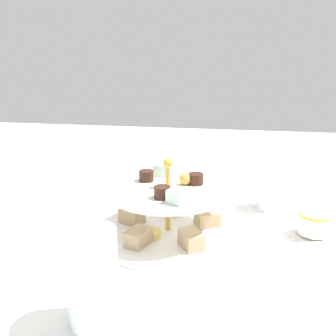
{
  "coord_description": "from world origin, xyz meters",
  "views": [
    {
      "loc": [
        0.65,
        0.12,
        0.34
      ],
      "look_at": [
        0.0,
        0.0,
        0.14
      ],
      "focal_mm": 38.5,
      "sensor_mm": 36.0,
      "label": 1
    }
  ],
  "objects": [
    {
      "name": "butter_knife_right",
      "position": [
        0.2,
        0.26,
        0.0
      ],
      "size": [
        0.15,
        0.1,
        0.0
      ],
      "primitive_type": "cube",
      "rotation": [
        0.0,
        0.0,
        8.85
      ],
      "color": "silver",
      "rests_on": "ground_plane"
    },
    {
      "name": "teacup_with_saucer",
      "position": [
        -0.04,
        0.29,
        0.02
      ],
      "size": [
        0.09,
        0.09,
        0.05
      ],
      "color": "white",
      "rests_on": "ground_plane"
    },
    {
      "name": "tiered_serving_stand",
      "position": [
        0.0,
        -0.0,
        0.04
      ],
      "size": [
        0.29,
        0.29,
        0.16
      ],
      "color": "white",
      "rests_on": "ground_plane"
    },
    {
      "name": "ground_plane",
      "position": [
        0.0,
        0.0,
        0.0
      ],
      "size": [
        2.4,
        2.4,
        0.0
      ],
      "primitive_type": "plane",
      "color": "white"
    },
    {
      "name": "water_glass_tall_right",
      "position": [
        0.27,
        -0.05,
        0.07
      ],
      "size": [
        0.07,
        0.07,
        0.13
      ],
      "primitive_type": "cylinder",
      "color": "silver",
      "rests_on": "ground_plane"
    },
    {
      "name": "butter_knife_left",
      "position": [
        -0.0,
        -0.33,
        0.0
      ],
      "size": [
        0.17,
        0.04,
        0.0
      ],
      "primitive_type": "cube",
      "rotation": [
        0.0,
        0.0,
        6.46
      ],
      "color": "silver",
      "rests_on": "ground_plane"
    },
    {
      "name": "water_glass_short_left",
      "position": [
        -0.17,
        0.21,
        0.04
      ],
      "size": [
        0.06,
        0.06,
        0.08
      ],
      "primitive_type": "cylinder",
      "color": "silver",
      "rests_on": "ground_plane"
    }
  ]
}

